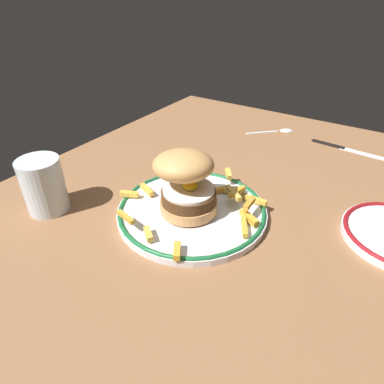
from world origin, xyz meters
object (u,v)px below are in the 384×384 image
burger (186,181)px  water_glass (45,189)px  spoon (281,130)px  dinner_plate (192,210)px  knife (342,148)px

burger → water_glass: 25.00cm
water_glass → spoon: 61.95cm
dinner_plate → knife: (42.56, -16.45, -0.58)cm
water_glass → knife: (55.23, -38.95, -3.90)cm
dinner_plate → knife: 45.63cm
burger → spoon: bearing=-0.8°
dinner_plate → burger: bearing=145.5°
water_glass → knife: bearing=-35.2°
dinner_plate → spoon: size_ratio=2.43×
burger → knife: 47.20cm
knife → spoon: spoon is taller
dinner_plate → burger: burger is taller
dinner_plate → knife: bearing=-21.1°
dinner_plate → spoon: bearing=0.0°
knife → burger: bearing=158.5°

